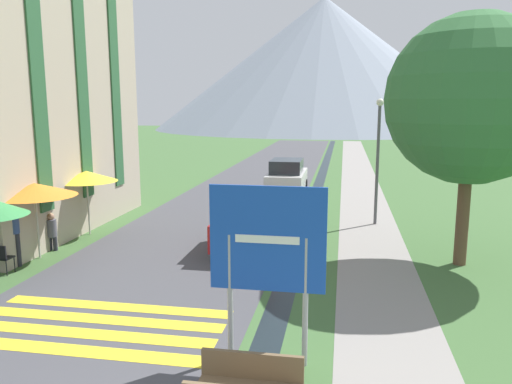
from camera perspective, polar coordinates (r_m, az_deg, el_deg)
The scene contains 17 objects.
ground_plane at distance 25.19m, azimuth 3.95°, elevation -0.62°, with size 160.00×160.00×0.00m, color #3D6033.
road at distance 35.30m, azimuth 1.63°, elevation 2.46°, with size 6.40×60.00×0.01m.
footpath at distance 34.95m, azimuth 11.58°, elevation 2.19°, with size 2.20×60.00×0.01m.
drainage_channel at distance 34.96m, azimuth 7.65°, elevation 2.30°, with size 0.60×60.00×0.00m.
crosswalk_marking at distance 11.44m, azimuth -17.89°, elevation -14.38°, with size 5.44×2.54×0.01m.
mountain_distant at distance 98.47m, azimuth 7.71°, elevation 14.31°, with size 63.65×63.65×24.35m.
hotel_building at distance 20.51m, azimuth -26.34°, elevation 11.94°, with size 6.08×10.02×10.52m.
road_sign at distance 8.79m, azimuth 1.30°, elevation -6.78°, with size 2.06×0.11×3.26m.
parked_car_near at distance 16.44m, azimuth -0.69°, elevation -3.09°, with size 1.82×4.41×1.82m.
parked_car_far at distance 26.08m, azimuth 3.55°, elevation 1.77°, with size 1.94×4.09×1.82m.
cafe_chair_near_left at distance 15.46m, azimuth -27.02°, elevation -6.59°, with size 0.40×0.40×0.85m.
cafe_umbrella_middle_orange at distance 16.26m, azimuth -23.96°, elevation 0.25°, with size 2.45×2.45×2.32m.
cafe_umbrella_rear_yellow at distance 18.65m, azimuth -18.80°, elevation 1.71°, with size 2.15×2.15×2.31m.
person_standing_terrace at distance 15.94m, azimuth -25.94°, elevation -4.07°, with size 0.32×0.32×1.78m.
person_seated_near at distance 17.25m, azimuth -22.32°, elevation -4.03°, with size 0.32×0.32×1.22m.
streetlamp at distance 19.70m, azimuth 13.77°, elevation 4.65°, with size 0.28×0.28×4.85m.
tree_by_path at distance 15.29m, azimuth 23.39°, elevation 9.64°, with size 4.74×4.74×7.14m.
Camera 1 is at (2.57, -4.63, 4.64)m, focal length 35.00 mm.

